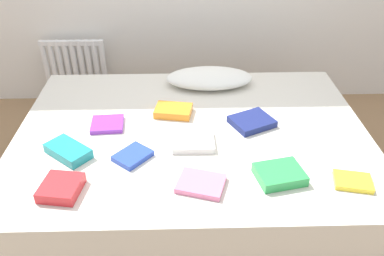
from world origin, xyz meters
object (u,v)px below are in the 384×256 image
at_px(textbook_red, 61,188).
at_px(textbook_green, 280,174).
at_px(textbook_orange, 173,111).
at_px(textbook_teal, 68,151).
at_px(textbook_blue, 133,156).
at_px(textbook_purple, 107,124).
at_px(radiator, 75,68).
at_px(textbook_pink, 201,184).
at_px(textbook_navy, 252,122).
at_px(textbook_yellow, 353,181).
at_px(pillow, 209,78).
at_px(bed, 192,165).
at_px(textbook_white, 192,141).

bearing_deg(textbook_red, textbook_green, 12.69).
bearing_deg(textbook_orange, textbook_teal, -133.97).
bearing_deg(textbook_blue, textbook_purple, 70.16).
relative_size(radiator, textbook_pink, 2.44).
height_order(textbook_navy, textbook_red, textbook_red).
height_order(textbook_green, textbook_yellow, textbook_green).
height_order(pillow, textbook_pink, pillow).
relative_size(bed, textbook_teal, 8.39).
bearing_deg(bed, textbook_teal, -161.45).
relative_size(radiator, textbook_white, 2.31).
xyz_separation_m(radiator, textbook_purple, (0.46, -1.15, 0.17)).
bearing_deg(pillow, bed, -103.55).
height_order(textbook_purple, textbook_green, textbook_green).
distance_m(radiator, textbook_navy, 1.73).
height_order(bed, textbook_red, textbook_red).
distance_m(textbook_purple, textbook_green, 1.01).
distance_m(radiator, textbook_teal, 1.46).
distance_m(textbook_purple, textbook_orange, 0.39).
relative_size(textbook_red, textbook_yellow, 1.05).
bearing_deg(textbook_orange, textbook_pink, -68.43).
height_order(pillow, textbook_white, pillow).
distance_m(bed, textbook_red, 0.83).
bearing_deg(textbook_red, textbook_white, 39.60).
xyz_separation_m(textbook_green, textbook_blue, (-0.71, 0.18, -0.01)).
xyz_separation_m(radiator, textbook_teal, (0.30, -1.41, 0.19)).
relative_size(pillow, textbook_navy, 2.56).
height_order(textbook_green, textbook_white, textbook_green).
bearing_deg(textbook_purple, pillow, 34.72).
height_order(textbook_navy, textbook_white, textbook_navy).
bearing_deg(bed, textbook_red, -140.82).
height_order(textbook_red, textbook_white, textbook_red).
bearing_deg(textbook_teal, textbook_pink, 19.24).
height_order(textbook_white, textbook_orange, textbook_orange).
bearing_deg(bed, radiator, 127.98).
bearing_deg(radiator, textbook_navy, -42.02).
relative_size(pillow, textbook_orange, 2.69).
bearing_deg(textbook_yellow, textbook_green, -174.89).
bearing_deg(textbook_white, textbook_yellow, -24.82).
distance_m(bed, textbook_white, 0.30).
relative_size(radiator, textbook_navy, 2.30).
bearing_deg(textbook_yellow, textbook_white, 168.12).
bearing_deg(textbook_white, bed, 88.38).
height_order(radiator, pillow, pillow).
distance_m(textbook_purple, textbook_navy, 0.82).
bearing_deg(textbook_navy, pillow, 87.13).
xyz_separation_m(textbook_yellow, textbook_white, (-0.74, 0.34, 0.00)).
height_order(bed, textbook_teal, textbook_teal).
height_order(textbook_green, textbook_pink, textbook_green).
bearing_deg(textbook_purple, radiator, 107.94).
bearing_deg(textbook_blue, bed, -10.35).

